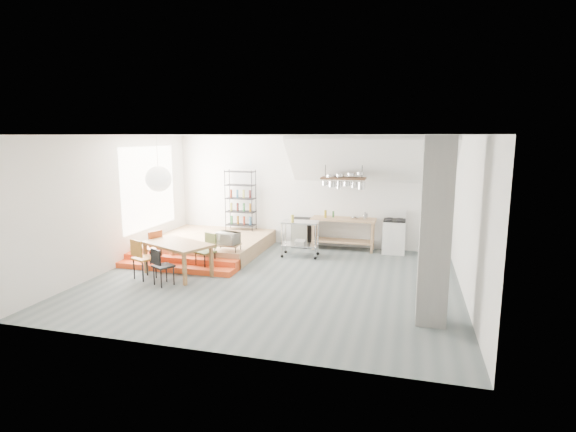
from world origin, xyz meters
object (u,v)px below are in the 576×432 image
(stove, at_px, (394,236))
(mini_fridge, at_px, (301,232))
(dining_table, at_px, (177,246))
(rolling_cart, at_px, (300,234))

(stove, height_order, mini_fridge, stove)
(dining_table, relative_size, mini_fridge, 2.19)
(dining_table, distance_m, mini_fridge, 4.01)
(mini_fridge, bearing_deg, rolling_cart, -77.90)
(dining_table, height_order, rolling_cart, rolling_cart)
(dining_table, bearing_deg, rolling_cart, 68.33)
(stove, distance_m, rolling_cart, 2.62)
(dining_table, relative_size, rolling_cart, 1.82)
(rolling_cart, height_order, mini_fridge, rolling_cart)
(stove, relative_size, mini_fridge, 1.41)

